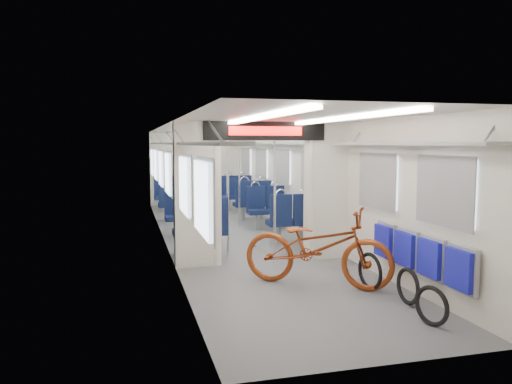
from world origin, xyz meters
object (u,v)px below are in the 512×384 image
Objects in this scene: bike_hoop_b at (408,288)px; stanchion_near_left at (228,188)px; flip_bench at (418,253)px; bike_hoop_c at (370,273)px; bicycle at (317,247)px; stanchion_far_left at (206,178)px; seat_bay_near_right at (278,210)px; seat_bay_far_left at (174,195)px; seat_bay_near_left at (193,216)px; seat_bay_far_right at (244,195)px; stanchion_near_right at (275,189)px; bike_hoop_a at (432,308)px; stanchion_far_right at (239,178)px.

stanchion_near_left reaches higher than bike_hoop_b.
flip_bench is 4.17× the size of bike_hoop_c.
bicycle is 5.33m from stanchion_far_left.
seat_bay_near_right is (-0.02, 4.13, 0.31)m from bike_hoop_c.
stanchion_near_left is at bearing -83.86° from seat_bay_far_left.
flip_bench is at bearing -61.67° from stanchion_near_left.
bike_hoop_c is 4.08m from seat_bay_near_left.
seat_bay_far_right is 0.95× the size of stanchion_near_right.
bike_hoop_c is at bearing 90.52° from bike_hoop_a.
stanchion_near_right is at bearing -75.70° from seat_bay_far_left.
bike_hoop_a is at bearing -69.09° from seat_bay_near_left.
stanchion_near_left is at bearing 113.81° from bike_hoop_b.
stanchion_far_right reaches higher than seat_bay_near_left.
stanchion_near_right reaches higher than seat_bay_far_left.
bicycle is at bearing -72.68° from stanchion_near_left.
stanchion_far_right reaches higher than flip_bench.
bike_hoop_c is at bearing -76.87° from stanchion_near_right.
flip_bench is 6.09m from stanchion_far_right.
stanchion_near_left is 2.83m from stanchion_far_left.
seat_bay_far_left is at bearing 104.30° from stanchion_near_right.
stanchion_near_left reaches higher than bike_hoop_a.
stanchion_near_right is 3.21m from stanchion_far_left.
stanchion_far_right is (-0.56, 6.86, 0.95)m from bike_hoop_a.
seat_bay_far_right is at bearing 93.10° from flip_bench.
bike_hoop_a is 0.72m from bike_hoop_b.
seat_bay_near_left is (-1.28, 3.24, 0.02)m from bicycle.
seat_bay_far_left is 0.95× the size of stanchion_near_left.
seat_bay_near_right is (0.59, 3.78, -0.01)m from bicycle.
stanchion_near_left and stanchion_near_right have the same top height.
flip_bench is 0.48m from bike_hoop_b.
seat_bay_far_right reaches higher than bike_hoop_b.
seat_bay_near_left is at bearing -117.14° from seat_bay_far_right.
bike_hoop_b is (-0.24, -0.18, -0.38)m from flip_bench.
seat_bay_near_left reaches higher than bike_hoop_b.
seat_bay_far_right is (0.59, 6.89, 0.01)m from bicycle.
bicycle is 2.61m from stanchion_near_left.
bike_hoop_a is at bearing -71.64° from stanchion_near_left.
bicycle is at bearing 149.73° from bike_hoop_c.
seat_bay_far_left is at bearing 96.14° from stanchion_near_left.
bike_hoop_a is (0.62, -1.73, -0.35)m from bicycle.
bicycle is 5.16m from stanchion_far_right.
stanchion_far_right is at bearing 111.46° from seat_bay_near_right.
stanchion_far_left is at bearing 88.92° from stanchion_near_left.
seat_bay_far_left is 4.90m from stanchion_near_left.
seat_bay_near_right is at bearing 90.25° from bike_hoop_c.
stanchion_far_right is (-0.55, 5.49, 0.92)m from bike_hoop_c.
flip_bench is at bearing -84.83° from seat_bay_near_right.
seat_bay_near_left is at bearing -105.91° from stanchion_far_left.
bike_hoop_b reaches higher than bike_hoop_a.
stanchion_near_right is at bearing 103.13° from bike_hoop_c.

